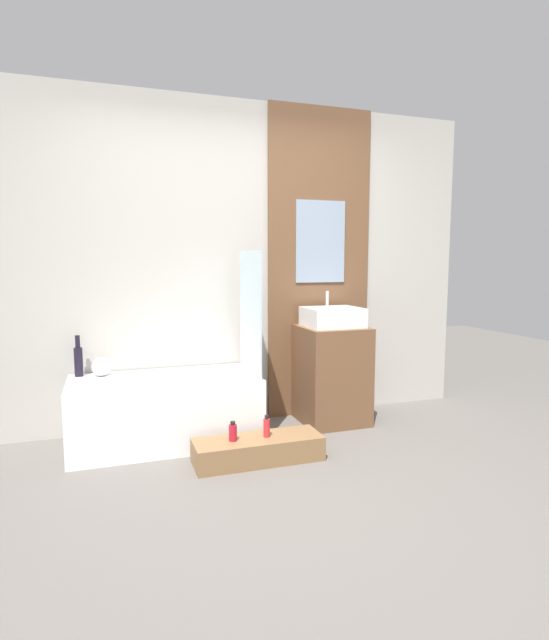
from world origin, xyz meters
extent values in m
plane|color=#605B56|center=(0.00, 0.00, 0.00)|extent=(12.00, 12.00, 0.00)
cube|color=#B7B2A8|center=(0.00, 1.58, 1.30)|extent=(4.20, 0.06, 2.60)
cube|color=brown|center=(0.76, 1.53, 1.30)|extent=(0.92, 0.03, 2.60)
cube|color=#8C9EB2|center=(0.76, 1.51, 1.49)|extent=(0.45, 0.01, 0.69)
cube|color=white|center=(-0.60, 1.20, 0.24)|extent=(1.34, 0.66, 0.49)
cube|color=silver|center=(-0.60, 1.20, 0.48)|extent=(1.04, 0.46, 0.01)
cube|color=silver|center=(0.04, 1.17, 0.95)|extent=(0.01, 0.54, 0.92)
cube|color=olive|center=(-0.06, 0.66, 0.08)|extent=(0.86, 0.29, 0.16)
cube|color=brown|center=(0.76, 1.26, 0.40)|extent=(0.51, 0.51, 0.80)
cube|color=white|center=(0.76, 1.26, 0.88)|extent=(0.44, 0.38, 0.16)
cylinder|color=silver|center=(0.76, 1.36, 1.02)|extent=(0.02, 0.02, 0.13)
cylinder|color=black|center=(-1.19, 1.45, 0.59)|extent=(0.06, 0.06, 0.21)
cylinder|color=black|center=(-1.19, 1.45, 0.75)|extent=(0.03, 0.03, 0.09)
sphere|color=white|center=(-1.03, 1.41, 0.56)|extent=(0.14, 0.14, 0.14)
cylinder|color=#B21928|center=(-0.23, 0.66, 0.21)|extent=(0.05, 0.05, 0.11)
cylinder|color=black|center=(-0.23, 0.66, 0.28)|extent=(0.03, 0.03, 0.02)
cylinder|color=red|center=(0.00, 0.66, 0.22)|extent=(0.04, 0.04, 0.12)
cylinder|color=black|center=(0.00, 0.66, 0.30)|extent=(0.03, 0.03, 0.03)
camera|label=1|loc=(-0.99, -2.41, 1.33)|focal=28.00mm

